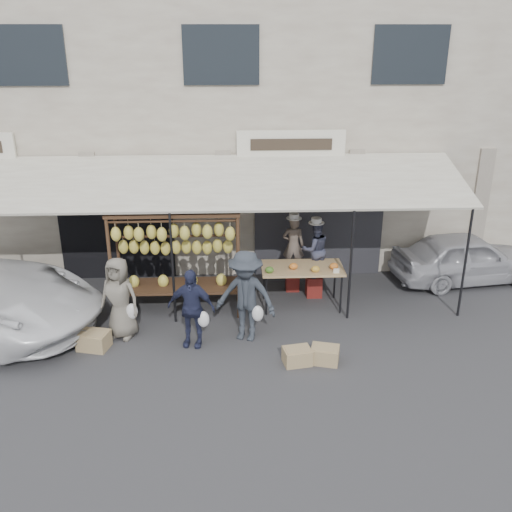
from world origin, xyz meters
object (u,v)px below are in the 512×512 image
(customer_right, at_px, (246,296))
(sedan, at_px, (467,257))
(banana_rack, at_px, (175,241))
(crate_near_b, at_px, (325,355))
(crate_far, at_px, (94,340))
(vendor_right, at_px, (315,249))
(vendor_left, at_px, (293,246))
(crate_near_a, at_px, (297,356))
(produce_table, at_px, (302,269))
(customer_left, at_px, (119,298))
(customer_mid, at_px, (191,308))

(customer_right, relative_size, sedan, 0.52)
(banana_rack, height_order, customer_right, banana_rack)
(banana_rack, bearing_deg, crate_near_b, -37.19)
(banana_rack, relative_size, crate_far, 4.80)
(vendor_right, height_order, sedan, vendor_right)
(banana_rack, relative_size, vendor_left, 1.96)
(vendor_left, bearing_deg, crate_near_a, 94.21)
(customer_right, xyz_separation_m, crate_near_b, (1.37, -0.90, -0.74))
(produce_table, bearing_deg, crate_far, -159.20)
(vendor_left, height_order, crate_near_b, vendor_left)
(vendor_left, height_order, sedan, vendor_left)
(produce_table, bearing_deg, vendor_right, 57.10)
(vendor_right, xyz_separation_m, crate_near_a, (-0.67, -2.73, -0.96))
(banana_rack, relative_size, vendor_right, 2.06)
(vendor_right, height_order, crate_far, vendor_right)
(banana_rack, relative_size, customer_left, 1.61)
(produce_table, xyz_separation_m, vendor_right, (0.33, 0.52, 0.24))
(vendor_right, bearing_deg, vendor_left, -49.08)
(customer_right, distance_m, crate_near_a, 1.48)
(customer_right, bearing_deg, crate_near_b, -14.15)
(banana_rack, relative_size, crate_near_a, 5.45)
(banana_rack, distance_m, vendor_left, 2.70)
(customer_right, bearing_deg, vendor_right, 68.45)
(banana_rack, height_order, customer_left, banana_rack)
(customer_mid, bearing_deg, vendor_right, 50.01)
(vendor_right, bearing_deg, customer_left, 9.73)
(vendor_right, relative_size, customer_mid, 0.83)
(crate_near_b, height_order, crate_far, crate_far)
(banana_rack, bearing_deg, customer_mid, -75.00)
(banana_rack, xyz_separation_m, produce_table, (2.59, 0.10, -0.71))
(produce_table, distance_m, crate_near_a, 2.35)
(produce_table, relative_size, vendor_right, 1.35)
(produce_table, height_order, customer_mid, customer_mid)
(produce_table, bearing_deg, vendor_left, 97.14)
(customer_left, distance_m, customer_right, 2.38)
(customer_left, relative_size, crate_near_a, 3.37)
(crate_near_b, bearing_deg, sedan, 41.29)
(customer_left, distance_m, customer_mid, 1.42)
(crate_near_a, bearing_deg, produce_table, 81.34)
(vendor_right, relative_size, crate_near_b, 2.61)
(crate_near_a, xyz_separation_m, crate_near_b, (0.50, 0.02, 0.00))
(banana_rack, xyz_separation_m, vendor_right, (2.92, 0.62, -0.47))
(crate_near_b, bearing_deg, produce_table, 94.17)
(vendor_left, relative_size, vendor_right, 1.05)
(crate_near_b, height_order, sedan, sedan)
(customer_left, bearing_deg, produce_table, 35.14)
(crate_near_b, bearing_deg, banana_rack, 142.81)
(crate_far, bearing_deg, produce_table, 20.80)
(crate_far, bearing_deg, sedan, 18.62)
(crate_near_b, distance_m, sedan, 5.11)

